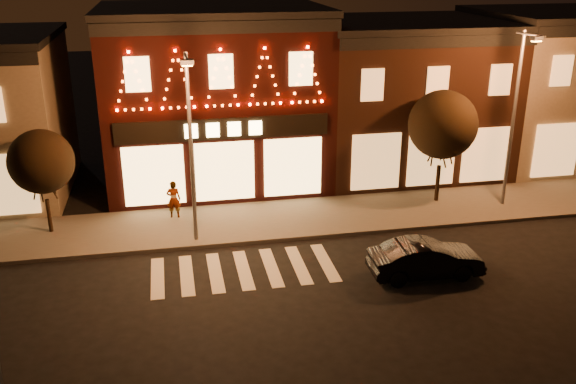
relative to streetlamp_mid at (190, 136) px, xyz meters
name	(u,v)px	position (x,y,z in m)	size (l,w,h in m)	color
ground	(261,332)	(1.51, -6.39, -4.36)	(120.00, 120.00, 0.00)	black
sidewalk_far	(279,220)	(3.51, 1.61, -4.28)	(44.00, 4.00, 0.15)	#47423D
building_pulp	(214,95)	(1.51, 7.59, -0.19)	(10.20, 8.34, 8.30)	black
building_right_a	(402,95)	(11.01, 7.60, -0.60)	(9.20, 8.28, 7.50)	#381D13
building_right_b	(563,86)	(20.01, 7.60, -0.45)	(9.20, 8.28, 7.80)	#7E6F59
streetlamp_mid	(190,136)	(0.00, 0.00, 0.00)	(0.45, 1.63, 7.17)	#59595E
streetlamp_right	(517,107)	(13.48, 1.10, 0.19)	(0.68, 1.71, 7.49)	#59595E
tree_left	(41,162)	(-5.62, 2.07, -1.30)	(2.49, 2.49, 4.16)	black
tree_right	(443,125)	(10.81, 2.26, -0.73)	(2.97, 2.97, 4.97)	black
dark_sedan	(426,259)	(7.65, -4.03, -3.71)	(1.37, 3.93, 1.29)	black
pedestrian	(174,199)	(-0.75, 2.58, -3.41)	(0.58, 0.38, 1.60)	gray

